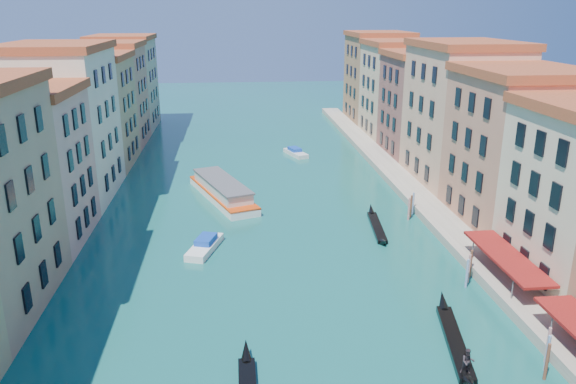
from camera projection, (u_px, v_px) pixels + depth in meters
name	position (u px, v px, depth m)	size (l,w,h in m)	color
left_bank_palazzos	(49.00, 139.00, 70.25)	(12.80, 128.40, 21.00)	beige
right_bank_palazzos	(478.00, 129.00, 75.87)	(12.80, 128.40, 21.00)	#A04C3C
quay	(415.00, 195.00, 77.97)	(4.00, 140.00, 1.00)	gray
mooring_poles_right	(528.00, 334.00, 43.20)	(1.44, 54.24, 3.20)	brown
vaporetto_far	(222.00, 190.00, 77.84)	(9.97, 18.22, 2.66)	white
gondola_right	(456.00, 341.00, 43.69)	(3.58, 13.41, 2.69)	black
gondola_far	(377.00, 225.00, 67.48)	(2.23, 12.33, 1.74)	black
motorboat_mid	(205.00, 245.00, 61.33)	(4.10, 7.10, 1.40)	white
motorboat_far	(296.00, 152.00, 101.38)	(4.06, 6.73, 1.33)	silver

